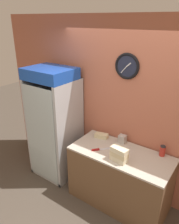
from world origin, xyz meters
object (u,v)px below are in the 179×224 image
Objects in this scene: beverage_cooler at (56,118)px; sandwich_stack_middle at (119,154)px; condiment_jar at (162,151)px; chefs_knife at (100,149)px; sandwich_flat_left at (101,136)px; sandwich_stack_bottom at (119,159)px; sandwich_stack_top at (119,150)px; napkin_dispenser at (122,139)px.

beverage_cooler is 1.36m from sandwich_stack_middle.
sandwich_stack_middle is at bearing -133.32° from condiment_jar.
chefs_knife is (1.00, -0.15, -0.17)m from beverage_cooler.
beverage_cooler is 8.08× the size of sandwich_stack_middle.
condiment_jar is (1.77, 0.22, -0.10)m from beverage_cooler.
sandwich_flat_left is at bearing 120.38° from chefs_knife.
condiment_jar is (0.43, 0.45, 0.04)m from sandwich_stack_bottom.
condiment_jar reaches higher than sandwich_flat_left.
condiment_jar is at bearing 46.68° from sandwich_stack_top.
sandwich_stack_top is 0.63m from condiment_jar.
beverage_cooler is 1.02m from chefs_knife.
sandwich_stack_top is 0.50m from napkin_dispenser.
sandwich_stack_middle is 0.07m from sandwich_stack_top.
napkin_dispenser is (-0.18, 0.45, 0.03)m from sandwich_stack_bottom.
beverage_cooler reaches higher than chefs_knife.
sandwich_stack_bottom is 0.13m from sandwich_stack_top.
napkin_dispenser is at bearing 112.40° from sandwich_stack_middle.
sandwich_stack_middle is (1.34, -0.23, -0.08)m from beverage_cooler.
beverage_cooler reaches higher than sandwich_flat_left.
beverage_cooler is 8.00× the size of sandwich_stack_top.
sandwich_stack_top is 0.66m from sandwich_flat_left.
sandwich_stack_top reaches higher than sandwich_stack_bottom.
sandwich_stack_middle is 1.56× the size of condiment_jar.
sandwich_stack_middle is 0.65m from sandwich_flat_left.
sandwich_flat_left is (-0.52, 0.38, -0.00)m from sandwich_stack_bottom.
sandwich_flat_left is at bearing 143.69° from sandwich_stack_top.
sandwich_stack_bottom is at bearing -9.68° from beverage_cooler.
napkin_dispenser is at bearing 66.50° from chefs_knife.
beverage_cooler is 1.37m from sandwich_stack_bottom.
sandwich_stack_bottom is 0.65m from sandwich_flat_left.
napkin_dispenser reaches higher than sandwich_flat_left.
sandwich_stack_bottom is 0.80× the size of chefs_knife.
chefs_knife is 2.51× the size of napkin_dispenser.
chefs_knife is (-0.34, 0.08, -0.03)m from sandwich_stack_bottom.
sandwich_flat_left is (-0.52, 0.38, -0.13)m from sandwich_stack_top.
sandwich_stack_middle reaches higher than napkin_dispenser.
sandwich_stack_bottom is 0.07m from sandwich_stack_middle.
sandwich_flat_left is at bearing -175.75° from condiment_jar.
sandwich_stack_top is (0.00, 0.00, 0.07)m from sandwich_stack_middle.
napkin_dispenser is at bearing 10.68° from beverage_cooler.
sandwich_flat_left is 0.35m from chefs_knife.
sandwich_stack_top is 2.02× the size of napkin_dispenser.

